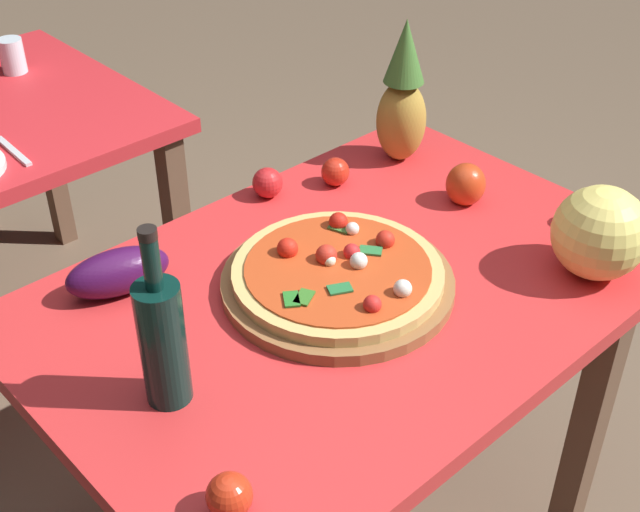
{
  "coord_description": "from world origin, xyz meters",
  "views": [
    {
      "loc": [
        -0.93,
        -0.93,
        1.77
      ],
      "look_at": [
        -0.02,
        0.06,
        0.82
      ],
      "focal_mm": 47.82,
      "sensor_mm": 36.0,
      "label": 1
    }
  ],
  "objects": [
    {
      "name": "pizza",
      "position": [
        -0.02,
        0.01,
        0.81
      ],
      "size": [
        0.41,
        0.41,
        0.06
      ],
      "color": "tan",
      "rests_on": "pizza_board"
    },
    {
      "name": "wine_bottle",
      "position": [
        -0.43,
        -0.02,
        0.89
      ],
      "size": [
        0.08,
        0.08,
        0.33
      ],
      "color": "black",
      "rests_on": "display_table"
    },
    {
      "name": "drinking_glass_water",
      "position": [
        -0.0,
        1.4,
        0.82
      ],
      "size": [
        0.07,
        0.07,
        0.1
      ],
      "primitive_type": "cylinder",
      "color": "silver",
      "rests_on": "background_table"
    },
    {
      "name": "tomato_at_corner",
      "position": [
        0.52,
        -0.19,
        0.8
      ],
      "size": [
        0.07,
        0.07,
        0.07
      ],
      "primitive_type": "sphere",
      "color": "red",
      "rests_on": "display_table"
    },
    {
      "name": "tomato_by_bottle",
      "position": [
        0.24,
        0.3,
        0.8
      ],
      "size": [
        0.07,
        0.07,
        0.07
      ],
      "primitive_type": "sphere",
      "color": "red",
      "rests_on": "display_table"
    },
    {
      "name": "display_table",
      "position": [
        0.0,
        0.0,
        0.67
      ],
      "size": [
        1.24,
        0.85,
        0.77
      ],
      "color": "brown",
      "rests_on": "ground_plane"
    },
    {
      "name": "pineapple_left",
      "position": [
        0.45,
        0.28,
        0.92
      ],
      "size": [
        0.12,
        0.12,
        0.35
      ],
      "color": "#AA8834",
      "rests_on": "display_table"
    },
    {
      "name": "melon",
      "position": [
        0.38,
        -0.3,
        0.86
      ],
      "size": [
        0.19,
        0.19,
        0.19
      ],
      "primitive_type": "sphere",
      "color": "#F0DE6D",
      "rests_on": "display_table"
    },
    {
      "name": "bell_pepper",
      "position": [
        0.4,
        0.05,
        0.81
      ],
      "size": [
        0.09,
        0.09,
        0.1
      ],
      "primitive_type": "ellipsoid",
      "color": "red",
      "rests_on": "display_table"
    },
    {
      "name": "tomato_near_board",
      "position": [
        -0.5,
        -0.27,
        0.8
      ],
      "size": [
        0.07,
        0.07,
        0.07
      ],
      "primitive_type": "sphere",
      "color": "red",
      "rests_on": "display_table"
    },
    {
      "name": "eggplant",
      "position": [
        -0.34,
        0.28,
        0.81
      ],
      "size": [
        0.22,
        0.14,
        0.09
      ],
      "primitive_type": "ellipsoid",
      "rotation": [
        0.0,
        0.0,
        2.87
      ],
      "color": "#3C103F",
      "rests_on": "display_table"
    },
    {
      "name": "knife_utensil",
      "position": [
        -0.23,
        0.94,
        0.77
      ],
      "size": [
        0.02,
        0.18,
        0.01
      ],
      "primitive_type": "cube",
      "rotation": [
        0.0,
        0.0,
        -0.04
      ],
      "color": "silver",
      "rests_on": "background_table"
    },
    {
      "name": "pizza_board",
      "position": [
        -0.02,
        0.01,
        0.78
      ],
      "size": [
        0.45,
        0.45,
        0.02
      ],
      "primitive_type": "cylinder",
      "color": "brown",
      "rests_on": "display_table"
    },
    {
      "name": "tomato_beside_pepper",
      "position": [
        0.1,
        0.36,
        0.8
      ],
      "size": [
        0.07,
        0.07,
        0.07
      ],
      "primitive_type": "sphere",
      "color": "red",
      "rests_on": "display_table"
    }
  ]
}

